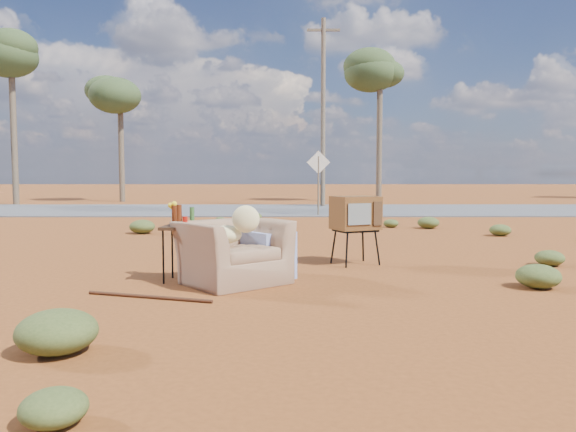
{
  "coord_description": "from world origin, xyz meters",
  "views": [
    {
      "loc": [
        0.44,
        -6.77,
        1.42
      ],
      "look_at": [
        0.46,
        1.43,
        0.8
      ],
      "focal_mm": 35.0,
      "sensor_mm": 36.0,
      "label": 1
    }
  ],
  "objects": [
    {
      "name": "ground",
      "position": [
        0.0,
        0.0,
        0.0
      ],
      "size": [
        140.0,
        140.0,
        0.0
      ],
      "primitive_type": "plane",
      "color": "brown",
      "rests_on": "ground"
    },
    {
      "name": "highway",
      "position": [
        0.0,
        15.0,
        0.02
      ],
      "size": [
        140.0,
        7.0,
        0.04
      ],
      "primitive_type": "cube",
      "color": "#565659",
      "rests_on": "ground"
    },
    {
      "name": "armchair",
      "position": [
        -0.19,
        0.51,
        0.51
      ],
      "size": [
        1.58,
        1.65,
        1.1
      ],
      "rotation": [
        0.0,
        0.0,
        0.68
      ],
      "color": "#866349",
      "rests_on": "ground"
    },
    {
      "name": "tv_unit",
      "position": [
        1.51,
        1.93,
        0.79
      ],
      "size": [
        0.82,
        0.74,
        1.07
      ],
      "rotation": [
        0.0,
        0.0,
        0.42
      ],
      "color": "black",
      "rests_on": "ground"
    },
    {
      "name": "side_table",
      "position": [
        -0.97,
        0.61,
        0.76
      ],
      "size": [
        0.55,
        0.55,
        1.03
      ],
      "rotation": [
        0.0,
        0.0,
        -0.08
      ],
      "color": "#372114",
      "rests_on": "ground"
    },
    {
      "name": "rusty_bar",
      "position": [
        -1.14,
        -0.47,
        0.02
      ],
      "size": [
        1.53,
        0.53,
        0.04
      ],
      "primitive_type": "cylinder",
      "rotation": [
        0.0,
        1.57,
        -0.31
      ],
      "color": "#4A2713",
      "rests_on": "ground"
    },
    {
      "name": "road_sign",
      "position": [
        1.5,
        12.0,
        1.5
      ],
      "size": [
        0.78,
        0.06,
        2.19
      ],
      "color": "brown",
      "rests_on": "ground"
    },
    {
      "name": "eucalyptus_left",
      "position": [
        -12.0,
        19.0,
        6.92
      ],
      "size": [
        3.2,
        3.2,
        8.1
      ],
      "color": "brown",
      "rests_on": "ground"
    },
    {
      "name": "eucalyptus_near_left",
      "position": [
        -8.0,
        22.0,
        5.45
      ],
      "size": [
        3.2,
        3.2,
        6.6
      ],
      "color": "brown",
      "rests_on": "ground"
    },
    {
      "name": "eucalyptus_center",
      "position": [
        5.0,
        21.0,
        6.43
      ],
      "size": [
        3.2,
        3.2,
        7.6
      ],
      "color": "brown",
      "rests_on": "ground"
    },
    {
      "name": "utility_pole_center",
      "position": [
        2.0,
        17.5,
        4.15
      ],
      "size": [
        1.4,
        0.2,
        8.0
      ],
      "color": "brown",
      "rests_on": "ground"
    },
    {
      "name": "scrub_patch",
      "position": [
        -0.82,
        4.41,
        0.14
      ],
      "size": [
        17.49,
        8.07,
        0.33
      ],
      "color": "#4D5826",
      "rests_on": "ground"
    }
  ]
}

